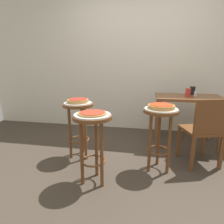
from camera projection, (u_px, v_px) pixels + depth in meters
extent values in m
plane|color=#42382D|center=(130.00, 173.00, 2.21)|extent=(6.00, 6.00, 0.00)
cube|color=silver|center=(141.00, 48.00, 3.42)|extent=(6.00, 0.10, 3.00)
cylinder|color=brown|center=(92.00, 117.00, 1.88)|extent=(0.39, 0.39, 0.03)
cylinder|color=brown|center=(96.00, 147.00, 2.08)|extent=(0.04, 0.04, 0.70)
cylinder|color=brown|center=(82.00, 153.00, 1.93)|extent=(0.04, 0.04, 0.70)
cylinder|color=brown|center=(102.00, 155.00, 1.89)|extent=(0.04, 0.04, 0.70)
torus|color=brown|center=(94.00, 161.00, 1.99)|extent=(0.26, 0.26, 0.02)
cylinder|color=silver|center=(92.00, 115.00, 1.87)|extent=(0.36, 0.36, 0.01)
cylinder|color=#B78442|center=(92.00, 113.00, 1.87)|extent=(0.28, 0.28, 0.01)
cylinder|color=#B23823|center=(92.00, 112.00, 1.87)|extent=(0.25, 0.25, 0.01)
cylinder|color=brown|center=(161.00, 111.00, 2.12)|extent=(0.39, 0.39, 0.03)
cylinder|color=brown|center=(159.00, 138.00, 2.32)|extent=(0.04, 0.04, 0.70)
cylinder|color=brown|center=(150.00, 143.00, 2.17)|extent=(0.04, 0.04, 0.70)
cylinder|color=brown|center=(169.00, 145.00, 2.13)|extent=(0.04, 0.04, 0.70)
torus|color=brown|center=(158.00, 150.00, 2.23)|extent=(0.26, 0.26, 0.02)
cylinder|color=silver|center=(161.00, 109.00, 2.11)|extent=(0.37, 0.37, 0.01)
cylinder|color=#B78442|center=(161.00, 107.00, 2.10)|extent=(0.29, 0.29, 0.04)
cylinder|color=red|center=(161.00, 105.00, 2.10)|extent=(0.26, 0.26, 0.01)
cylinder|color=brown|center=(78.00, 105.00, 2.44)|extent=(0.39, 0.39, 0.03)
cylinder|color=brown|center=(82.00, 129.00, 2.65)|extent=(0.04, 0.04, 0.70)
cylinder|color=brown|center=(70.00, 133.00, 2.49)|extent=(0.04, 0.04, 0.70)
cylinder|color=brown|center=(85.00, 134.00, 2.45)|extent=(0.04, 0.04, 0.70)
torus|color=brown|center=(80.00, 139.00, 2.56)|extent=(0.26, 0.26, 0.02)
cylinder|color=silver|center=(78.00, 103.00, 2.43)|extent=(0.35, 0.35, 0.01)
cylinder|color=tan|center=(78.00, 101.00, 2.43)|extent=(0.27, 0.27, 0.04)
cylinder|color=red|center=(78.00, 99.00, 2.42)|extent=(0.24, 0.24, 0.01)
cube|color=brown|center=(189.00, 97.00, 2.87)|extent=(0.96, 0.60, 0.04)
cube|color=brown|center=(158.00, 125.00, 2.80)|extent=(0.06, 0.06, 0.72)
cube|color=brown|center=(222.00, 128.00, 2.64)|extent=(0.06, 0.06, 0.72)
cube|color=brown|center=(157.00, 116.00, 3.27)|extent=(0.06, 0.06, 0.72)
cube|color=brown|center=(211.00, 119.00, 3.12)|extent=(0.06, 0.06, 0.72)
cylinder|color=red|center=(188.00, 93.00, 2.79)|extent=(0.07, 0.07, 0.12)
cylinder|color=black|center=(193.00, 91.00, 3.00)|extent=(0.08, 0.08, 0.13)
cylinder|color=white|center=(195.00, 94.00, 2.82)|extent=(0.04, 0.04, 0.08)
cube|color=brown|center=(200.00, 130.00, 2.36)|extent=(0.50, 0.50, 0.04)
cube|color=brown|center=(212.00, 117.00, 2.13)|extent=(0.39, 0.15, 0.40)
cube|color=brown|center=(204.00, 141.00, 2.61)|extent=(0.04, 0.04, 0.42)
cube|color=brown|center=(178.00, 142.00, 2.57)|extent=(0.04, 0.04, 0.42)
cube|color=brown|center=(221.00, 153.00, 2.26)|extent=(0.04, 0.04, 0.42)
cube|color=brown|center=(192.00, 154.00, 2.22)|extent=(0.04, 0.04, 0.42)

